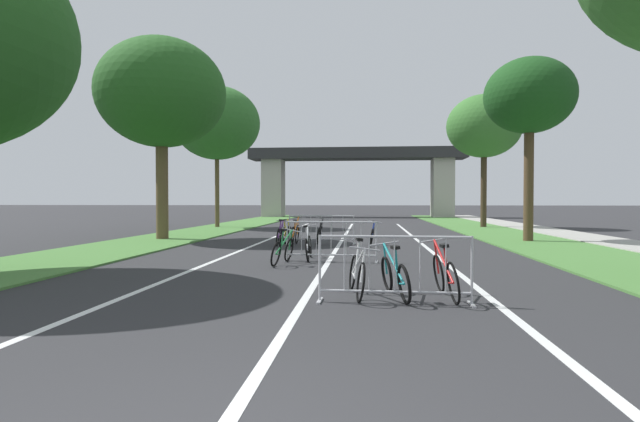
% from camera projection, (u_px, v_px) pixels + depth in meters
% --- Properties ---
extents(grass_verge_left, '(3.48, 53.09, 0.05)m').
position_uv_depth(grass_verge_left, '(205.00, 231.00, 25.23)').
color(grass_verge_left, '#477A38').
rests_on(grass_verge_left, ground).
extents(grass_verge_right, '(3.48, 53.09, 0.05)m').
position_uv_depth(grass_verge_right, '(497.00, 233.00, 23.88)').
color(grass_verge_right, '#477A38').
rests_on(grass_verge_right, ground).
extents(sidewalk_path_right, '(2.26, 53.09, 0.08)m').
position_uv_depth(sidewalk_path_right, '(559.00, 233.00, 23.61)').
color(sidewalk_path_right, '#9E9B93').
rests_on(sidewalk_path_right, ground).
extents(lane_stripe_center, '(0.14, 30.72, 0.01)m').
position_uv_depth(lane_stripe_center, '(340.00, 244.00, 18.22)').
color(lane_stripe_center, silver).
rests_on(lane_stripe_center, ground).
extents(lane_stripe_right_lane, '(0.14, 30.72, 0.01)m').
position_uv_depth(lane_stripe_right_lane, '(423.00, 244.00, 17.94)').
color(lane_stripe_right_lane, silver).
rests_on(lane_stripe_right_lane, ground).
extents(lane_stripe_left_lane, '(0.14, 30.72, 0.01)m').
position_uv_depth(lane_stripe_left_lane, '(259.00, 243.00, 18.50)').
color(lane_stripe_left_lane, silver).
rests_on(lane_stripe_left_lane, ground).
extents(overpass_bridge, '(19.84, 3.38, 6.37)m').
position_uv_depth(overpass_bridge, '(357.00, 168.00, 46.51)').
color(overpass_bridge, '#2D2D30').
rests_on(overpass_bridge, ground).
extents(tree_left_oak_near, '(5.09, 5.09, 8.03)m').
position_uv_depth(tree_left_oak_near, '(161.00, 94.00, 19.92)').
color(tree_left_oak_near, brown).
rests_on(tree_left_oak_near, ground).
extents(tree_left_pine_far, '(4.93, 4.93, 8.10)m').
position_uv_depth(tree_left_pine_far, '(217.00, 123.00, 28.66)').
color(tree_left_pine_far, brown).
rests_on(tree_left_pine_far, ground).
extents(tree_right_maple_mid, '(3.35, 3.35, 6.96)m').
position_uv_depth(tree_right_maple_mid, '(529.00, 97.00, 18.89)').
color(tree_right_maple_mid, '#4C3823').
rests_on(tree_right_maple_mid, ground).
extents(tree_right_oak_mid, '(4.24, 4.24, 7.64)m').
position_uv_depth(tree_right_oak_mid, '(484.00, 127.00, 28.68)').
color(tree_right_oak_mid, '#3D2D1E').
rests_on(tree_right_oak_mid, ground).
extents(crowd_barrier_nearest, '(2.39, 0.49, 1.05)m').
position_uv_depth(crowd_barrier_nearest, '(394.00, 270.00, 7.70)').
color(crowd_barrier_nearest, '#ADADB2').
rests_on(crowd_barrier_nearest, ground).
extents(crowd_barrier_second, '(2.40, 0.55, 1.05)m').
position_uv_depth(crowd_barrier_second, '(331.00, 242.00, 12.87)').
color(crowd_barrier_second, '#ADADB2').
rests_on(crowd_barrier_second, ground).
extents(crowd_barrier_third, '(2.39, 0.49, 1.05)m').
position_uv_depth(crowd_barrier_third, '(321.00, 230.00, 17.99)').
color(crowd_barrier_third, '#ADADB2').
rests_on(crowd_barrier_third, ground).
extents(bicycle_orange_0, '(0.51, 1.78, 1.02)m').
position_uv_depth(bicycle_orange_0, '(295.00, 234.00, 17.57)').
color(bicycle_orange_0, black).
rests_on(bicycle_orange_0, ground).
extents(bicycle_green_1, '(0.64, 1.67, 0.91)m').
position_uv_depth(bicycle_green_1, '(283.00, 250.00, 12.40)').
color(bicycle_green_1, black).
rests_on(bicycle_green_1, ground).
extents(bicycle_red_2, '(0.51, 1.66, 0.96)m').
position_uv_depth(bicycle_red_2, '(445.00, 275.00, 8.09)').
color(bicycle_red_2, black).
rests_on(bicycle_red_2, ground).
extents(bicycle_yellow_3, '(0.56, 1.60, 0.92)m').
position_uv_depth(bicycle_yellow_3, '(287.00, 233.00, 18.60)').
color(bicycle_yellow_3, black).
rests_on(bicycle_yellow_3, ground).
extents(bicycle_white_4, '(0.56, 1.69, 0.96)m').
position_uv_depth(bicycle_white_4, '(357.00, 274.00, 8.27)').
color(bicycle_white_4, black).
rests_on(bicycle_white_4, ground).
extents(bicycle_silver_5, '(0.55, 1.70, 0.94)m').
position_uv_depth(bicycle_silver_5, '(308.00, 246.00, 13.36)').
color(bicycle_silver_5, black).
rests_on(bicycle_silver_5, ground).
extents(bicycle_blue_6, '(0.52, 1.62, 0.89)m').
position_uv_depth(bicycle_blue_6, '(372.00, 236.00, 17.33)').
color(bicycle_blue_6, black).
rests_on(bicycle_blue_6, ground).
extents(bicycle_black_7, '(0.53, 1.75, 0.98)m').
position_uv_depth(bicycle_black_7, '(319.00, 235.00, 17.53)').
color(bicycle_black_7, black).
rests_on(bicycle_black_7, ground).
extents(bicycle_teal_8, '(0.67, 1.68, 0.89)m').
position_uv_depth(bicycle_teal_8, '(395.00, 276.00, 8.15)').
color(bicycle_teal_8, black).
rests_on(bicycle_teal_8, ground).
extents(bicycle_purple_9, '(0.48, 1.68, 0.93)m').
position_uv_depth(bicycle_purple_9, '(280.00, 235.00, 17.67)').
color(bicycle_purple_9, black).
rests_on(bicycle_purple_9, ground).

